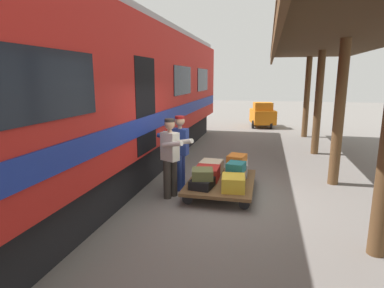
# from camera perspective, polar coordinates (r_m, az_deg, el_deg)

# --- Properties ---
(ground_plane) EXTENTS (60.00, 60.00, 0.00)m
(ground_plane) POSITION_cam_1_polar(r_m,az_deg,el_deg) (6.87, 6.48, -9.88)
(ground_plane) COLOR slate
(platform_canopy) EXTENTS (3.20, 16.97, 3.56)m
(platform_canopy) POSITION_cam_1_polar(r_m,az_deg,el_deg) (6.59, 28.41, 16.85)
(platform_canopy) COLOR brown
(platform_canopy) RESTS_ON ground_plane
(train_car) EXTENTS (3.02, 17.38, 4.00)m
(train_car) POSITION_cam_1_polar(r_m,az_deg,el_deg) (7.52, -19.05, 7.57)
(train_car) COLOR #B21E19
(train_car) RESTS_ON ground_plane
(luggage_cart) EXTENTS (1.43, 2.03, 0.29)m
(luggage_cart) POSITION_cam_1_polar(r_m,az_deg,el_deg) (7.17, 5.26, -6.84)
(luggage_cart) COLOR brown
(luggage_cart) RESTS_ON ground_plane
(suitcase_cream_canvas) EXTENTS (0.54, 0.56, 0.29)m
(suitcase_cream_canvas) POSITION_cam_1_polar(r_m,az_deg,el_deg) (7.69, 3.49, -4.08)
(suitcase_cream_canvas) COLOR beige
(suitcase_cream_canvas) RESTS_ON luggage_cart
(suitcase_red_plastic) EXTENTS (0.52, 0.58, 0.29)m
(suitcase_red_plastic) POSITION_cam_1_polar(r_m,az_deg,el_deg) (7.16, 2.73, -5.27)
(suitcase_red_plastic) COLOR #AD231E
(suitcase_red_plastic) RESTS_ON luggage_cart
(suitcase_yellow_case) EXTENTS (0.51, 0.59, 0.30)m
(suitcase_yellow_case) POSITION_cam_1_polar(r_m,az_deg,el_deg) (6.55, 7.41, -6.96)
(suitcase_yellow_case) COLOR gold
(suitcase_yellow_case) RESTS_ON luggage_cart
(suitcase_black_hardshell) EXTENTS (0.50, 0.58, 0.18)m
(suitcase_black_hardshell) POSITION_cam_1_polar(r_m,az_deg,el_deg) (6.66, 1.84, -7.07)
(suitcase_black_hardshell) COLOR black
(suitcase_black_hardshell) RESTS_ON luggage_cart
(suitcase_tan_vintage) EXTENTS (0.42, 0.53, 0.22)m
(suitcase_tan_vintage) POSITION_cam_1_polar(r_m,az_deg,el_deg) (7.09, 7.87, -5.83)
(suitcase_tan_vintage) COLOR tan
(suitcase_tan_vintage) RESTS_ON luggage_cart
(suitcase_gray_aluminum) EXTENTS (0.46, 0.60, 0.30)m
(suitcase_gray_aluminum) POSITION_cam_1_polar(r_m,az_deg,el_deg) (7.61, 8.28, -4.30)
(suitcase_gray_aluminum) COLOR #9EA0A5
(suitcase_gray_aluminum) RESTS_ON luggage_cart
(suitcase_teal_softside) EXTENTS (0.42, 0.47, 0.21)m
(suitcase_teal_softside) POSITION_cam_1_polar(r_m,az_deg,el_deg) (7.02, 7.90, -4.14)
(suitcase_teal_softside) COLOR #1E666B
(suitcase_teal_softside) RESTS_ON suitcase_tan_vintage
(suitcase_orange_carryall) EXTENTS (0.46, 0.54, 0.17)m
(suitcase_orange_carryall) POSITION_cam_1_polar(r_m,az_deg,el_deg) (7.57, 8.08, -2.55)
(suitcase_orange_carryall) COLOR #CC6B23
(suitcase_orange_carryall) RESTS_ON suitcase_gray_aluminum
(suitcase_olive_duffel) EXTENTS (0.51, 0.52, 0.20)m
(suitcase_olive_duffel) POSITION_cam_1_polar(r_m,az_deg,el_deg) (6.62, 1.89, -5.40)
(suitcase_olive_duffel) COLOR brown
(suitcase_olive_duffel) RESTS_ON suitcase_black_hardshell
(porter_in_overalls) EXTENTS (0.69, 0.47, 1.70)m
(porter_in_overalls) POSITION_cam_1_polar(r_m,az_deg,el_deg) (7.20, -2.32, -1.09)
(porter_in_overalls) COLOR navy
(porter_in_overalls) RESTS_ON ground_plane
(porter_by_door) EXTENTS (0.74, 0.61, 1.70)m
(porter_by_door) POSITION_cam_1_polar(r_m,az_deg,el_deg) (6.71, -3.84, -2.09)
(porter_by_door) COLOR #332D28
(porter_by_door) RESTS_ON ground_plane
(baggage_tug) EXTENTS (1.43, 1.89, 1.30)m
(baggage_tug) POSITION_cam_1_polar(r_m,az_deg,el_deg) (16.97, 12.56, 5.09)
(baggage_tug) COLOR orange
(baggage_tug) RESTS_ON ground_plane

